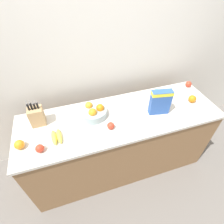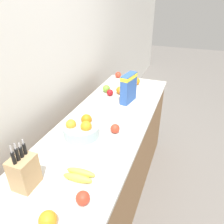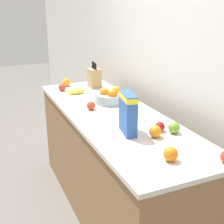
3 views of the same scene
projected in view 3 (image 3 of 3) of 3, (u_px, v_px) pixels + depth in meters
name	position (u px, v px, depth m)	size (l,w,h in m)	color
ground_plane	(113.00, 209.00, 2.71)	(14.00, 14.00, 0.00)	slate
wall_back	(176.00, 55.00, 2.48)	(9.00, 0.06, 2.60)	silver
counter	(113.00, 164.00, 2.56)	(2.07, 0.67, 0.89)	olive
knife_block	(94.00, 78.00, 3.11)	(0.13, 0.11, 0.29)	tan
cereal_box	(128.00, 111.00, 2.01)	(0.21, 0.11, 0.27)	#2D56A8
fruit_bowl	(110.00, 97.00, 2.65)	(0.26, 0.26, 0.13)	#99B2B7
banana_bunch	(76.00, 91.00, 2.92)	(0.10, 0.18, 0.04)	yellow
apple_leftmost	(91.00, 106.00, 2.48)	(0.07, 0.07, 0.07)	red
apple_middle	(160.00, 127.00, 2.07)	(0.07, 0.07, 0.07)	#A31419
apple_rightmost	(174.00, 128.00, 2.04)	(0.08, 0.08, 0.08)	#6B9E33
apple_rear	(62.00, 87.00, 3.00)	(0.07, 0.07, 0.07)	red
orange_front_left	(66.00, 82.00, 3.17)	(0.08, 0.08, 0.08)	orange
orange_front_center	(171.00, 154.00, 1.68)	(0.08, 0.08, 0.08)	orange
orange_mid_right	(155.00, 131.00, 1.97)	(0.08, 0.08, 0.08)	orange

